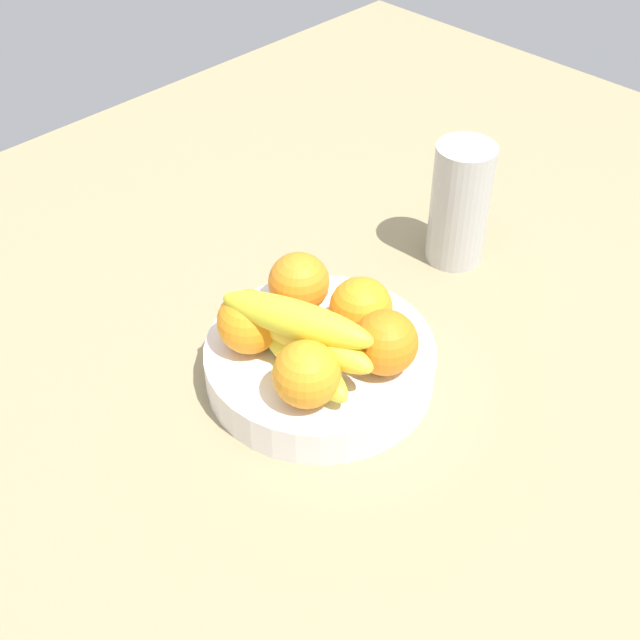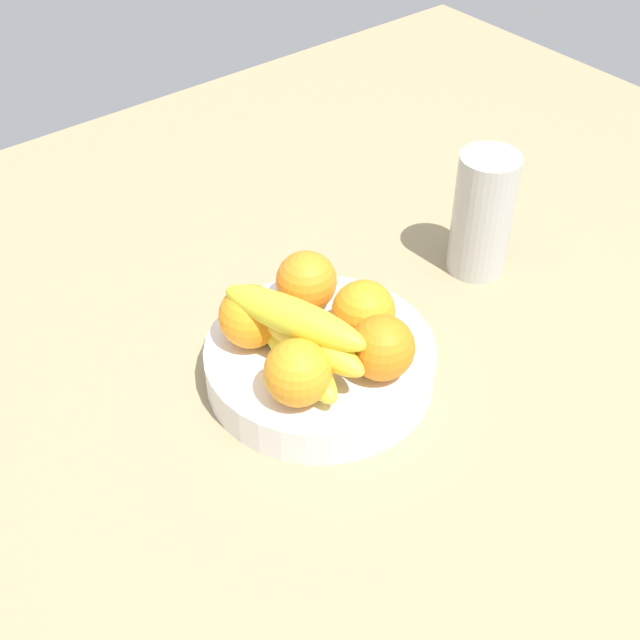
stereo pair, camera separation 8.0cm
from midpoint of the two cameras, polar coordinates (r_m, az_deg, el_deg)
ground_plane at (r=96.66cm, az=1.82°, el=-4.51°), size 180.00×140.00×3.00cm
fruit_bowl at (r=93.95cm, az=2.44°, el=-2.97°), size 25.51×25.51×4.52cm
orange_front_left at (r=91.83cm, az=5.44°, el=0.48°), size 6.99×6.99×6.99cm
orange_front_right at (r=95.49cm, az=1.48°, el=2.54°), size 6.99×6.99×6.99cm
orange_center at (r=90.89cm, az=-2.19°, el=0.15°), size 6.99×6.99×6.99cm
orange_back_left at (r=84.56cm, az=1.20°, el=-3.68°), size 6.99×6.99×6.99cm
orange_back_right at (r=87.78cm, az=6.79°, el=-1.97°), size 6.99×6.99×6.99cm
banana_bunch at (r=87.64cm, az=1.04°, el=-1.07°), size 9.56×18.01×8.40cm
thermos_tumbler at (r=108.64cm, az=13.00°, el=6.88°), size 7.56×7.56×16.39cm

